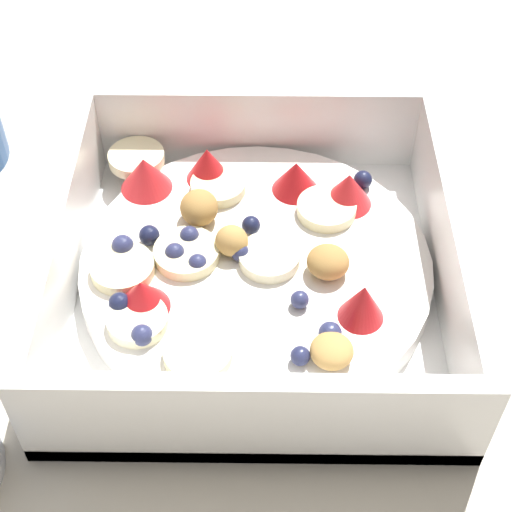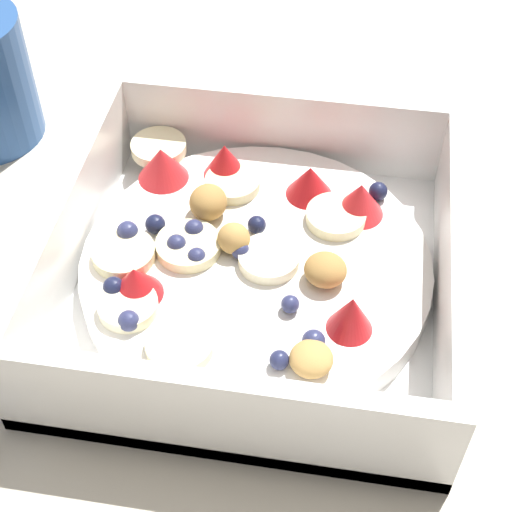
% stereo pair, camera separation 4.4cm
% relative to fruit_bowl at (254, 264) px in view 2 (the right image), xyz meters
% --- Properties ---
extents(ground_plane, '(2.40, 2.40, 0.00)m').
position_rel_fruit_bowl_xyz_m(ground_plane, '(0.01, -0.02, -0.02)').
color(ground_plane, beige).
extents(fruit_bowl, '(0.23, 0.23, 0.07)m').
position_rel_fruit_bowl_xyz_m(fruit_bowl, '(0.00, 0.00, 0.00)').
color(fruit_bowl, white).
rests_on(fruit_bowl, ground).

